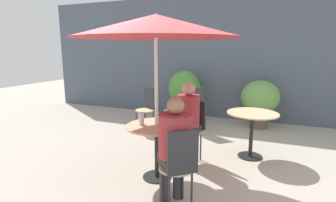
# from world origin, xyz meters

# --- Properties ---
(ground_plane) EXTENTS (20.00, 20.00, 0.00)m
(ground_plane) POSITION_xyz_m (0.00, 0.00, 0.00)
(ground_plane) COLOR #B2A899
(storefront_wall) EXTENTS (10.00, 0.06, 3.00)m
(storefront_wall) POSITION_xyz_m (0.00, 3.41, 1.50)
(storefront_wall) COLOR #4C5666
(storefront_wall) RESTS_ON ground_plane
(cafe_table_near) EXTENTS (0.81, 0.81, 0.73)m
(cafe_table_near) POSITION_xyz_m (-0.20, -0.07, 0.58)
(cafe_table_near) COLOR black
(cafe_table_near) RESTS_ON ground_plane
(cafe_table_far) EXTENTS (0.79, 0.79, 0.73)m
(cafe_table_far) POSITION_xyz_m (0.92, 1.12, 0.58)
(cafe_table_far) COLOR black
(cafe_table_far) RESTS_ON ground_plane
(bistro_chair_0) EXTENTS (0.44, 0.44, 0.93)m
(bistro_chair_0) POSITION_xyz_m (0.35, -0.70, 0.56)
(bistro_chair_0) COLOR tan
(bistro_chair_0) RESTS_ON ground_plane
(bistro_chair_1) EXTENTS (0.41, 0.42, 0.93)m
(bistro_chair_1) POSITION_xyz_m (0.07, 0.71, 0.56)
(bistro_chair_1) COLOR tan
(bistro_chair_1) RESTS_ON ground_plane
(bistro_chair_2) EXTENTS (0.44, 0.44, 0.93)m
(bistro_chair_2) POSITION_xyz_m (-0.31, 2.12, 0.56)
(bistro_chair_2) COLOR tan
(bistro_chair_2) RESTS_ON ground_plane
(bistro_chair_3) EXTENTS (0.41, 0.42, 0.93)m
(bistro_chair_3) POSITION_xyz_m (-1.21, 1.72, 0.56)
(bistro_chair_3) COLOR tan
(bistro_chair_3) RESTS_ON ground_plane
(seated_person_0) EXTENTS (0.46, 0.46, 1.23)m
(seated_person_0) POSITION_xyz_m (0.25, -0.58, 0.73)
(seated_person_0) COLOR #2D2D33
(seated_person_0) RESTS_ON ground_plane
(seated_person_1) EXTENTS (0.37, 0.39, 1.23)m
(seated_person_1) POSITION_xyz_m (0.03, 0.57, 0.74)
(seated_person_1) COLOR #2D2D33
(seated_person_1) RESTS_ON ground_plane
(beer_glass_0) EXTENTS (0.07, 0.07, 0.18)m
(beer_glass_0) POSITION_xyz_m (-0.13, 0.12, 0.82)
(beer_glass_0) COLOR silver
(beer_glass_0) RESTS_ON cafe_table_near
(beer_glass_1) EXTENTS (0.07, 0.07, 0.16)m
(beer_glass_1) POSITION_xyz_m (-0.39, -0.12, 0.81)
(beer_glass_1) COLOR silver
(beer_glass_1) RESTS_ON cafe_table_near
(beer_glass_2) EXTENTS (0.07, 0.07, 0.19)m
(beer_glass_2) POSITION_xyz_m (-0.04, -0.20, 0.83)
(beer_glass_2) COLOR silver
(beer_glass_2) RESTS_ON cafe_table_near
(potted_plant_0) EXTENTS (0.77, 0.77, 1.21)m
(potted_plant_0) POSITION_xyz_m (-0.79, 2.86, 0.68)
(potted_plant_0) COLOR brown
(potted_plant_0) RESTS_ON ground_plane
(potted_plant_1) EXTENTS (0.81, 0.81, 1.05)m
(potted_plant_1) POSITION_xyz_m (0.95, 2.87, 0.64)
(potted_plant_1) COLOR brown
(potted_plant_1) RESTS_ON ground_plane
(umbrella) EXTENTS (2.07, 2.07, 2.12)m
(umbrella) POSITION_xyz_m (-0.20, -0.07, 1.98)
(umbrella) COLOR silver
(umbrella) RESTS_ON ground_plane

